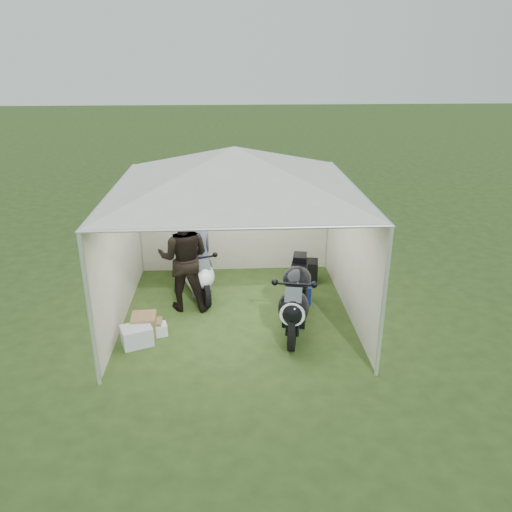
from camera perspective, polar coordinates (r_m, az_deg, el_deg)
The scene contains 12 objects.
ground at distance 9.13m, azimuth -2.17°, elevation -6.48°, with size 80.00×80.00×0.00m, color #283C17.
canopy_tent at distance 8.25m, azimuth -2.44°, elevation 9.55°, with size 5.66×5.66×3.00m.
motorcycle_white at distance 9.64m, azimuth -6.93°, elevation -1.50°, with size 0.88×1.87×0.95m.
motorcycle_black at distance 8.38m, azimuth 4.56°, elevation -4.66°, with size 0.76×2.17×1.08m.
paddock_stand at distance 9.46m, azimuth 4.91°, elevation -4.26°, with size 0.47×0.29×0.35m, color #212EAB.
person_dark_jacket at distance 9.00m, azimuth -8.24°, elevation -0.20°, with size 0.96×0.75×1.97m, color black.
person_blue_jacket at distance 9.47m, azimuth -6.41°, elevation 0.25°, with size 0.63×0.41×1.73m, color slate.
equipment_box at distance 10.28m, azimuth 5.76°, elevation -1.73°, with size 0.46×0.37×0.46m, color black.
crate_0 at distance 8.35m, azimuth -13.46°, elevation -8.84°, with size 0.47×0.37×0.31m, color #B7BCC1.
crate_1 at distance 8.58m, azimuth -12.64°, elevation -7.68°, with size 0.40×0.40×0.36m, color brown.
crate_2 at distance 8.56m, azimuth -11.05°, elevation -8.25°, with size 0.27×0.22×0.20m, color silver.
crate_3 at distance 8.61m, azimuth -11.93°, elevation -7.94°, with size 0.38×0.27×0.25m, color brown.
Camera 1 is at (-0.10, -8.02, 4.36)m, focal length 35.00 mm.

